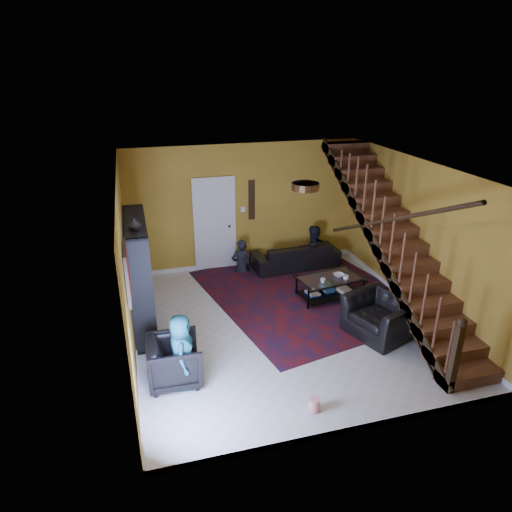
{
  "coord_description": "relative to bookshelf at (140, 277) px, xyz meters",
  "views": [
    {
      "loc": [
        -2.38,
        -6.74,
        4.36
      ],
      "look_at": [
        -0.4,
        0.4,
        1.21
      ],
      "focal_mm": 32.0,
      "sensor_mm": 36.0,
      "label": 1
    }
  ],
  "objects": [
    {
      "name": "cup_a",
      "position": [
        3.85,
        -0.11,
        -0.46
      ],
      "size": [
        0.15,
        0.15,
        0.09
      ],
      "primitive_type": "imported",
      "rotation": [
        0.0,
        0.0,
        0.39
      ],
      "color": "#999999",
      "rests_on": "coffee_table"
    },
    {
      "name": "ceiling_fixture",
      "position": [
        2.4,
        -1.4,
        1.78
      ],
      "size": [
        0.4,
        0.4,
        0.1
      ],
      "primitive_type": "cylinder",
      "color": "#3F2814",
      "rests_on": "room"
    },
    {
      "name": "bowl",
      "position": [
        3.79,
        0.08,
        -0.48
      ],
      "size": [
        0.27,
        0.27,
        0.05
      ],
      "primitive_type": "imported",
      "rotation": [
        0.0,
        0.0,
        0.35
      ],
      "color": "#999999",
      "rests_on": "coffee_table"
    },
    {
      "name": "coffee_table",
      "position": [
        3.6,
        0.07,
        -0.7
      ],
      "size": [
        1.3,
        0.88,
        0.46
      ],
      "rotation": [
        0.0,
        0.0,
        0.16
      ],
      "color": "black",
      "rests_on": "floor"
    },
    {
      "name": "room",
      "position": [
        1.07,
        0.73,
        -0.91
      ],
      "size": [
        5.5,
        5.5,
        5.5
      ],
      "color": "#BC9029",
      "rests_on": "ground"
    },
    {
      "name": "person_child",
      "position": [
        0.45,
        -1.83,
        -0.39
      ],
      "size": [
        0.45,
        0.61,
        1.16
      ],
      "primitive_type": "imported",
      "rotation": [
        0.0,
        0.0,
        1.43
      ],
      "color": "#17505A",
      "rests_on": "armchair_left"
    },
    {
      "name": "armchair_right",
      "position": [
        3.9,
        -1.36,
        -0.62
      ],
      "size": [
        1.23,
        1.31,
        0.69
      ],
      "primitive_type": "imported",
      "rotation": [
        0.0,
        0.0,
        -1.22
      ],
      "color": "black",
      "rests_on": "floor"
    },
    {
      "name": "popcorn_bucket",
      "position": [
        2.09,
        -2.85,
        -0.86
      ],
      "size": [
        0.17,
        0.17,
        0.18
      ],
      "primitive_type": "cylinder",
      "rotation": [
        0.0,
        0.0,
        0.13
      ],
      "color": "red",
      "rests_on": "rug"
    },
    {
      "name": "person_adult_a",
      "position": [
        2.21,
        1.75,
        -0.8
      ],
      "size": [
        0.46,
        0.32,
        1.23
      ],
      "primitive_type": "imported",
      "rotation": [
        0.0,
        0.0,
        3.19
      ],
      "color": "black",
      "rests_on": "sofa"
    },
    {
      "name": "framed_picture",
      "position": [
        -0.17,
        -1.5,
        0.79
      ],
      "size": [
        0.04,
        0.74,
        0.74
      ],
      "primitive_type": "cube",
      "color": "maroon",
      "rests_on": "room"
    },
    {
      "name": "bookshelf",
      "position": [
        0.0,
        0.0,
        0.0
      ],
      "size": [
        0.35,
        1.8,
        2.0
      ],
      "color": "black",
      "rests_on": "floor"
    },
    {
      "name": "armchair_left",
      "position": [
        0.35,
        -1.71,
        -0.61
      ],
      "size": [
        0.79,
        0.77,
        0.7
      ],
      "primitive_type": "imported",
      "rotation": [
        0.0,
        0.0,
        1.55
      ],
      "color": "black",
      "rests_on": "floor"
    },
    {
      "name": "sofa",
      "position": [
        3.47,
        1.7,
        -0.67
      ],
      "size": [
        2.03,
        0.88,
        0.58
      ],
      "primitive_type": "imported",
      "rotation": [
        0.0,
        0.0,
        3.2
      ],
      "color": "black",
      "rests_on": "floor"
    },
    {
      "name": "rug",
      "position": [
        3.22,
        0.41,
        -0.95
      ],
      "size": [
        4.31,
        4.7,
        0.02
      ],
      "primitive_type": "cube",
      "rotation": [
        0.0,
        0.0,
        0.21
      ],
      "color": "#4B0D0E",
      "rests_on": "floor"
    },
    {
      "name": "door",
      "position": [
        1.7,
        2.12,
        0.06
      ],
      "size": [
        0.82,
        0.05,
        2.05
      ],
      "primitive_type": "cube",
      "color": "silver",
      "rests_on": "floor"
    },
    {
      "name": "vase",
      "position": [
        -0.0,
        -0.5,
        1.13
      ],
      "size": [
        0.18,
        0.18,
        0.19
      ],
      "primitive_type": "imported",
      "color": "#999999",
      "rests_on": "bookshelf"
    },
    {
      "name": "staircase",
      "position": [
        4.53,
        -0.6,
        0.43
      ],
      "size": [
        0.95,
        5.02,
        3.18
      ],
      "color": "brown",
      "rests_on": "floor"
    },
    {
      "name": "person_adult_b",
      "position": [
        3.9,
        1.75,
        -0.72
      ],
      "size": [
        0.69,
        0.54,
        1.4
      ],
      "primitive_type": "imported",
      "rotation": [
        0.0,
        0.0,
        3.16
      ],
      "color": "black",
      "rests_on": "sofa"
    },
    {
      "name": "wall_hanging",
      "position": [
        2.55,
        2.13,
        0.59
      ],
      "size": [
        0.14,
        0.03,
        0.9
      ],
      "primitive_type": "cube",
      "color": "black",
      "rests_on": "room"
    },
    {
      "name": "floor",
      "position": [
        2.4,
        -0.6,
        -0.96
      ],
      "size": [
        5.5,
        5.5,
        0.0
      ],
      "primitive_type": "plane",
      "color": "beige",
      "rests_on": "ground"
    },
    {
      "name": "cup_b",
      "position": [
        3.37,
        -0.1,
        -0.46
      ],
      "size": [
        0.12,
        0.12,
        0.09
      ],
      "primitive_type": "imported",
      "rotation": [
        0.0,
        0.0,
        -0.26
      ],
      "color": "#999999",
      "rests_on": "coffee_table"
    }
  ]
}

